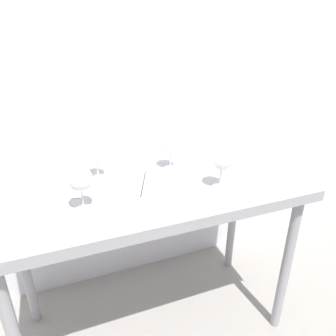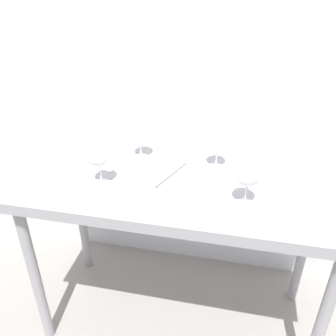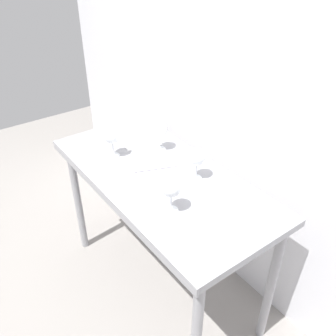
{
  "view_description": "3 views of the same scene",
  "coord_description": "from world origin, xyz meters",
  "px_view_note": "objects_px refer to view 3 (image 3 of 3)",
  "views": [
    {
      "loc": [
        -0.38,
        -1.22,
        1.57
      ],
      "look_at": [
        0.07,
        -0.04,
        0.99
      ],
      "focal_mm": 33.37,
      "sensor_mm": 36.0,
      "label": 1
    },
    {
      "loc": [
        0.22,
        -1.3,
        1.71
      ],
      "look_at": [
        -0.05,
        -0.02,
        0.96
      ],
      "focal_mm": 38.0,
      "sensor_mm": 36.0,
      "label": 2
    },
    {
      "loc": [
        1.34,
        -0.93,
        2.01
      ],
      "look_at": [
        0.05,
        0.01,
        0.96
      ],
      "focal_mm": 38.82,
      "sensor_mm": 36.0,
      "label": 3
    }
  ],
  "objects_px": {
    "wine_glass_far_right": "(197,157)",
    "tasting_sheet_lower": "(140,140)",
    "wine_glass_far_left": "(160,130)",
    "open_notebook": "(157,170)",
    "tasting_sheet_upper": "(235,204)",
    "wine_glass_near_right": "(171,188)",
    "wine_glass_near_left": "(112,136)"
  },
  "relations": [
    {
      "from": "wine_glass_near_left",
      "to": "wine_glass_far_left",
      "type": "distance_m",
      "value": 0.28
    },
    {
      "from": "wine_glass_near_right",
      "to": "tasting_sheet_lower",
      "type": "height_order",
      "value": "wine_glass_near_right"
    },
    {
      "from": "wine_glass_far_left",
      "to": "tasting_sheet_upper",
      "type": "bearing_deg",
      "value": -0.93
    },
    {
      "from": "wine_glass_far_left",
      "to": "tasting_sheet_lower",
      "type": "relative_size",
      "value": 0.82
    },
    {
      "from": "tasting_sheet_upper",
      "to": "tasting_sheet_lower",
      "type": "xyz_separation_m",
      "value": [
        -0.81,
        -0.02,
        0.0
      ]
    },
    {
      "from": "tasting_sheet_upper",
      "to": "wine_glass_near_right",
      "type": "bearing_deg",
      "value": -138.16
    },
    {
      "from": "tasting_sheet_lower",
      "to": "tasting_sheet_upper",
      "type": "bearing_deg",
      "value": 17.59
    },
    {
      "from": "wine_glass_near_left",
      "to": "wine_glass_near_right",
      "type": "bearing_deg",
      "value": -2.61
    },
    {
      "from": "wine_glass_near_left",
      "to": "wine_glass_far_left",
      "type": "height_order",
      "value": "wine_glass_near_left"
    },
    {
      "from": "wine_glass_far_left",
      "to": "open_notebook",
      "type": "relative_size",
      "value": 0.43
    },
    {
      "from": "open_notebook",
      "to": "wine_glass_near_right",
      "type": "bearing_deg",
      "value": -2.69
    },
    {
      "from": "wine_glass_near_right",
      "to": "wine_glass_far_right",
      "type": "height_order",
      "value": "wine_glass_near_right"
    },
    {
      "from": "wine_glass_near_left",
      "to": "tasting_sheet_lower",
      "type": "relative_size",
      "value": 0.83
    },
    {
      "from": "wine_glass_far_left",
      "to": "open_notebook",
      "type": "distance_m",
      "value": 0.26
    },
    {
      "from": "tasting_sheet_lower",
      "to": "wine_glass_near_right",
      "type": "bearing_deg",
      "value": -5.08
    },
    {
      "from": "wine_glass_far_right",
      "to": "wine_glass_far_left",
      "type": "xyz_separation_m",
      "value": [
        -0.36,
        0.02,
        -0.0
      ]
    },
    {
      "from": "wine_glass_far_right",
      "to": "tasting_sheet_lower",
      "type": "xyz_separation_m",
      "value": [
        -0.52,
        -0.01,
        -0.13
      ]
    },
    {
      "from": "open_notebook",
      "to": "tasting_sheet_upper",
      "type": "xyz_separation_m",
      "value": [
        0.47,
        0.13,
        -0.0
      ]
    },
    {
      "from": "tasting_sheet_lower",
      "to": "wine_glass_near_left",
      "type": "bearing_deg",
      "value": -58.8
    },
    {
      "from": "wine_glass_near_left",
      "to": "wine_glass_far_left",
      "type": "bearing_deg",
      "value": 68.86
    },
    {
      "from": "wine_glass_near_right",
      "to": "wine_glass_far_right",
      "type": "xyz_separation_m",
      "value": [
        -0.14,
        0.27,
        -0.0
      ]
    },
    {
      "from": "open_notebook",
      "to": "tasting_sheet_lower",
      "type": "xyz_separation_m",
      "value": [
        -0.34,
        0.11,
        -0.0
      ]
    },
    {
      "from": "wine_glass_far_left",
      "to": "tasting_sheet_lower",
      "type": "xyz_separation_m",
      "value": [
        -0.16,
        -0.04,
        -0.13
      ]
    },
    {
      "from": "wine_glass_near_right",
      "to": "open_notebook",
      "type": "bearing_deg",
      "value": 155.69
    },
    {
      "from": "wine_glass_far_right",
      "to": "tasting_sheet_lower",
      "type": "height_order",
      "value": "wine_glass_far_right"
    },
    {
      "from": "wine_glass_near_right",
      "to": "wine_glass_far_left",
      "type": "bearing_deg",
      "value": 149.98
    },
    {
      "from": "wine_glass_near_right",
      "to": "tasting_sheet_upper",
      "type": "relative_size",
      "value": 0.7
    },
    {
      "from": "wine_glass_far_left",
      "to": "tasting_sheet_upper",
      "type": "relative_size",
      "value": 0.7
    },
    {
      "from": "wine_glass_near_right",
      "to": "wine_glass_far_right",
      "type": "bearing_deg",
      "value": 116.96
    },
    {
      "from": "tasting_sheet_upper",
      "to": "tasting_sheet_lower",
      "type": "relative_size",
      "value": 1.17
    },
    {
      "from": "wine_glass_near_left",
      "to": "tasting_sheet_lower",
      "type": "height_order",
      "value": "wine_glass_near_left"
    },
    {
      "from": "wine_glass_far_right",
      "to": "open_notebook",
      "type": "bearing_deg",
      "value": -145.63
    }
  ]
}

